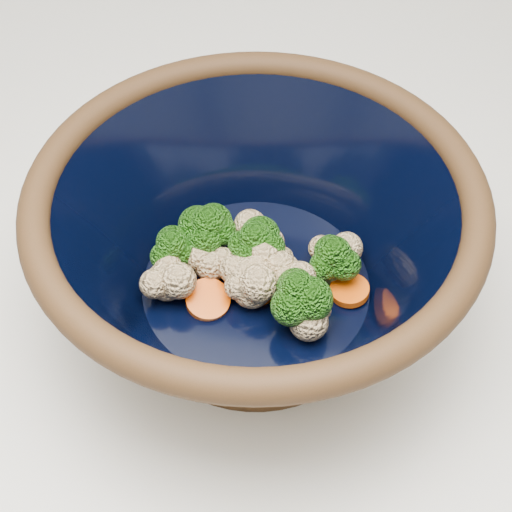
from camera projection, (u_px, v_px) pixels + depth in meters
mixing_bowl at (256, 244)px, 0.50m from camera, size 0.32×0.32×0.13m
vegetable_pile at (258, 264)px, 0.52m from camera, size 0.17×0.10×0.05m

